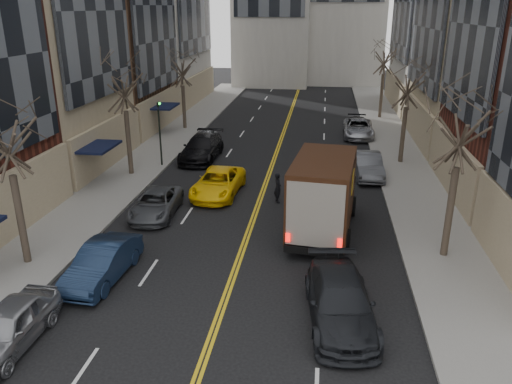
% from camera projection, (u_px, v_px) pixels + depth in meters
% --- Properties ---
extents(sidewalk_left, '(4.00, 66.00, 0.15)m').
position_uv_depth(sidewalk_left, '(162.00, 146.00, 38.82)').
color(sidewalk_left, slate).
rests_on(sidewalk_left, ground).
extents(sidewalk_right, '(4.00, 66.00, 0.15)m').
position_uv_depth(sidewalk_right, '(399.00, 155.00, 36.56)').
color(sidewalk_right, slate).
rests_on(sidewalk_right, ground).
extents(tree_lf_near, '(3.20, 3.20, 8.41)m').
position_uv_depth(tree_lf_near, '(2.00, 119.00, 19.00)').
color(tree_lf_near, '#382D23').
rests_on(tree_lf_near, sidewalk_left).
extents(tree_lf_mid, '(3.20, 3.20, 8.91)m').
position_uv_depth(tree_lf_mid, '(122.00, 71.00, 30.01)').
color(tree_lf_mid, '#382D23').
rests_on(tree_lf_mid, sidewalk_left).
extents(tree_lf_far, '(3.20, 3.20, 8.12)m').
position_uv_depth(tree_lf_far, '(182.00, 60.00, 42.28)').
color(tree_lf_far, '#382D23').
rests_on(tree_lf_far, sidewalk_left).
extents(tree_rt_near, '(3.20, 3.20, 8.71)m').
position_uv_depth(tree_rt_near, '(465.00, 110.00, 19.50)').
color(tree_rt_near, '#382D23').
rests_on(tree_rt_near, sidewalk_right).
extents(tree_rt_mid, '(3.20, 3.20, 8.32)m').
position_uv_depth(tree_rt_mid, '(409.00, 73.00, 32.60)').
color(tree_rt_mid, '#382D23').
rests_on(tree_rt_mid, sidewalk_right).
extents(tree_rt_far, '(3.20, 3.20, 9.11)m').
position_uv_depth(tree_rt_far, '(386.00, 47.00, 46.32)').
color(tree_rt_far, '#382D23').
rests_on(tree_rt_far, sidewalk_right).
extents(traffic_signal, '(0.29, 0.26, 4.70)m').
position_uv_depth(traffic_signal, '(159.00, 126.00, 33.01)').
color(traffic_signal, black).
rests_on(traffic_signal, sidewalk_left).
extents(ups_truck, '(3.43, 7.22, 3.82)m').
position_uv_depth(ups_truck, '(324.00, 194.00, 23.63)').
color(ups_truck, black).
rests_on(ups_truck, ground).
extents(observer_sedan, '(2.77, 5.56, 1.55)m').
position_uv_depth(observer_sedan, '(340.00, 301.00, 17.10)').
color(observer_sedan, black).
rests_on(observer_sedan, ground).
extents(taxi, '(2.66, 5.27, 1.43)m').
position_uv_depth(taxi, '(218.00, 183.00, 28.78)').
color(taxi, yellow).
rests_on(taxi, ground).
extents(pedestrian, '(0.62, 0.73, 1.70)m').
position_uv_depth(pedestrian, '(278.00, 188.00, 27.61)').
color(pedestrian, black).
rests_on(pedestrian, ground).
extents(parked_lf_a, '(1.74, 4.22, 1.43)m').
position_uv_depth(parked_lf_a, '(9.00, 326.00, 15.86)').
color(parked_lf_a, '#93959A').
rests_on(parked_lf_a, ground).
extents(parked_lf_b, '(1.85, 4.55, 1.47)m').
position_uv_depth(parked_lf_b, '(102.00, 263.00, 19.77)').
color(parked_lf_b, '#101D34').
rests_on(parked_lf_b, ground).
extents(parked_lf_c, '(2.35, 4.68, 1.27)m').
position_uv_depth(parked_lf_c, '(156.00, 204.00, 25.95)').
color(parked_lf_c, '#44464B').
rests_on(parked_lf_c, ground).
extents(parked_lf_d, '(2.42, 5.74, 1.66)m').
position_uv_depth(parked_lf_d, '(202.00, 148.00, 35.48)').
color(parked_lf_d, black).
rests_on(parked_lf_d, ground).
extents(parked_lf_e, '(1.72, 4.15, 1.41)m').
position_uv_depth(parked_lf_e, '(204.00, 139.00, 38.24)').
color(parked_lf_e, '#B6B8BE').
rests_on(parked_lf_e, ground).
extents(parked_rt_a, '(1.90, 4.71, 1.52)m').
position_uv_depth(parked_rt_a, '(368.00, 165.00, 31.80)').
color(parked_rt_a, '#494B51').
rests_on(parked_rt_a, ground).
extents(parked_rt_b, '(2.48, 5.29, 1.46)m').
position_uv_depth(parked_rt_b, '(358.00, 128.00, 41.56)').
color(parked_rt_b, '#AAABB1').
rests_on(parked_rt_b, ground).
extents(parked_rt_c, '(1.90, 4.62, 1.34)m').
position_uv_depth(parked_rt_c, '(358.00, 126.00, 42.54)').
color(parked_rt_c, black).
rests_on(parked_rt_c, ground).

